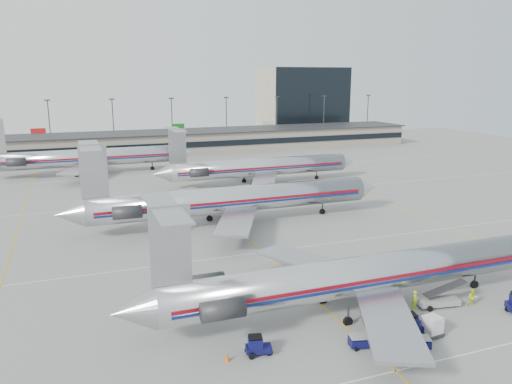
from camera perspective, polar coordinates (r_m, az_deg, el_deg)
name	(u,v)px	position (r m, az deg, el deg)	size (l,w,h in m)	color
ground	(295,282)	(55.35, 4.53, -10.21)	(260.00, 260.00, 0.00)	gray
apron_markings	(262,252)	(63.89, 0.71, -6.90)	(160.00, 0.15, 0.02)	silver
terminal	(151,143)	(146.75, -11.89, 5.50)	(162.00, 17.00, 6.25)	gray
light_mast_row	(143,120)	(159.99, -12.77, 8.02)	(163.60, 0.40, 15.28)	#38383D
distant_building	(302,101)	(193.30, 5.25, 10.27)	(30.00, 20.00, 25.00)	tan
jet_foreground	(355,276)	(48.55, 11.21, -9.38)	(46.14, 27.17, 12.08)	silver
jet_second_row	(228,200)	(74.86, -3.27, -0.87)	(50.23, 29.58, 13.15)	silver
jet_third_row	(257,167)	(103.09, 0.11, 2.86)	(44.53, 27.39, 12.18)	silver
jet_back_row	(85,158)	(119.97, -18.93, 3.74)	(48.12, 29.60, 13.16)	silver
tug_left	(257,346)	(41.81, 0.13, -17.20)	(2.26, 1.49, 1.69)	#0B0B3E
tug_center	(410,325)	(46.51, 17.20, -14.32)	(2.58, 1.54, 1.98)	#0B0B3E
cart_inner	(360,341)	(43.83, 11.79, -16.33)	(1.98, 1.57, 0.99)	#0B0B3E
cart_outer	(419,342)	(44.90, 18.18, -16.00)	(2.01, 1.73, 0.96)	#0B0B3E
uld_container	(432,326)	(46.90, 19.49, -14.27)	(1.82, 1.57, 1.77)	#2D2D30
belt_loader	(439,300)	(52.65, 20.21, -11.49)	(4.88, 2.11, 2.51)	gray
ramp_worker_near	(415,300)	(51.06, 17.72, -11.71)	(0.71, 0.47, 1.95)	#ACD514
ramp_worker_far	(473,298)	(53.77, 23.51, -11.00)	(0.88, 0.68, 1.80)	#CAEC16
cone_right	(511,294)	(57.87, 27.09, -10.30)	(0.43, 0.43, 0.59)	#E25807
cone_left	(227,357)	(41.35, -3.32, -18.34)	(0.46, 0.46, 0.63)	#E25807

